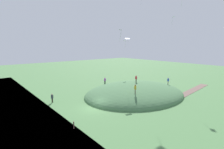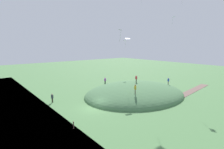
{
  "view_description": "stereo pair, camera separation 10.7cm",
  "coord_description": "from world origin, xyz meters",
  "px_view_note": "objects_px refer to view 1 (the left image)",
  "views": [
    {
      "loc": [
        -15.09,
        -22.82,
        10.29
      ],
      "look_at": [
        3.83,
        0.27,
        5.17
      ],
      "focal_mm": 27.94,
      "sensor_mm": 36.0,
      "label": 1
    },
    {
      "loc": [
        -15.01,
        -22.89,
        10.29
      ],
      "look_at": [
        3.83,
        0.27,
        5.17
      ],
      "focal_mm": 27.94,
      "sensor_mm": 36.0,
      "label": 2
    }
  ],
  "objects_px": {
    "kite_2": "(125,42)",
    "kite_7": "(121,31)",
    "person_on_hilltop": "(52,97)",
    "person_near_shore": "(105,80)",
    "mooring_post": "(74,125)",
    "kite_6": "(173,18)",
    "person_walking_path": "(135,88)",
    "kite_0": "(127,39)",
    "person_with_child": "(136,78)",
    "person_watching_kites": "(168,80)"
  },
  "relations": [
    {
      "from": "person_with_child",
      "to": "person_walking_path",
      "type": "distance_m",
      "value": 7.68
    },
    {
      "from": "person_on_hilltop",
      "to": "kite_6",
      "type": "xyz_separation_m",
      "value": [
        24.91,
        -7.87,
        15.13
      ]
    },
    {
      "from": "kite_2",
      "to": "kite_6",
      "type": "xyz_separation_m",
      "value": [
        2.06,
        -13.3,
        5.02
      ]
    },
    {
      "from": "person_walking_path",
      "to": "person_watching_kites",
      "type": "bearing_deg",
      "value": 127.56
    },
    {
      "from": "kite_6",
      "to": "mooring_post",
      "type": "relative_size",
      "value": 1.93
    },
    {
      "from": "person_near_shore",
      "to": "kite_7",
      "type": "distance_m",
      "value": 18.58
    },
    {
      "from": "person_walking_path",
      "to": "person_near_shore",
      "type": "xyz_separation_m",
      "value": [
        2.16,
        11.64,
        -0.7
      ]
    },
    {
      "from": "person_walking_path",
      "to": "person_watching_kites",
      "type": "xyz_separation_m",
      "value": [
        12.46,
        1.55,
        -0.5
      ]
    },
    {
      "from": "kite_6",
      "to": "person_near_shore",
      "type": "bearing_deg",
      "value": 140.39
    },
    {
      "from": "person_near_shore",
      "to": "kite_0",
      "type": "bearing_deg",
      "value": -174.86
    },
    {
      "from": "kite_0",
      "to": "kite_7",
      "type": "bearing_deg",
      "value": -138.13
    },
    {
      "from": "person_near_shore",
      "to": "kite_0",
      "type": "relative_size",
      "value": 1.07
    },
    {
      "from": "person_with_child",
      "to": "mooring_post",
      "type": "distance_m",
      "value": 19.81
    },
    {
      "from": "person_with_child",
      "to": "kite_0",
      "type": "height_order",
      "value": "kite_0"
    },
    {
      "from": "mooring_post",
      "to": "person_walking_path",
      "type": "bearing_deg",
      "value": 7.36
    },
    {
      "from": "kite_2",
      "to": "kite_7",
      "type": "distance_m",
      "value": 24.46
    },
    {
      "from": "kite_7",
      "to": "kite_2",
      "type": "bearing_deg",
      "value": 45.21
    },
    {
      "from": "kite_6",
      "to": "kite_7",
      "type": "xyz_separation_m",
      "value": [
        -19.28,
        -4.05,
        -4.02
      ]
    },
    {
      "from": "person_walking_path",
      "to": "kite_7",
      "type": "height_order",
      "value": "kite_7"
    },
    {
      "from": "person_near_shore",
      "to": "kite_7",
      "type": "height_order",
      "value": "kite_7"
    },
    {
      "from": "person_on_hilltop",
      "to": "person_watching_kites",
      "type": "height_order",
      "value": "person_watching_kites"
    },
    {
      "from": "person_walking_path",
      "to": "person_watching_kites",
      "type": "height_order",
      "value": "person_walking_path"
    },
    {
      "from": "kite_6",
      "to": "mooring_post",
      "type": "xyz_separation_m",
      "value": [
        -26.55,
        -3.61,
        -15.7
      ]
    },
    {
      "from": "person_with_child",
      "to": "person_on_hilltop",
      "type": "relative_size",
      "value": 0.95
    },
    {
      "from": "person_on_hilltop",
      "to": "person_watching_kites",
      "type": "distance_m",
      "value": 24.99
    },
    {
      "from": "kite_0",
      "to": "mooring_post",
      "type": "bearing_deg",
      "value": -152.85
    },
    {
      "from": "person_on_hilltop",
      "to": "kite_6",
      "type": "relative_size",
      "value": 0.91
    },
    {
      "from": "person_with_child",
      "to": "person_walking_path",
      "type": "bearing_deg",
      "value": -26.42
    },
    {
      "from": "person_near_shore",
      "to": "mooring_post",
      "type": "height_order",
      "value": "person_near_shore"
    },
    {
      "from": "kite_0",
      "to": "kite_7",
      "type": "distance_m",
      "value": 14.58
    },
    {
      "from": "person_watching_kites",
      "to": "kite_6",
      "type": "xyz_separation_m",
      "value": [
        1.37,
        0.42,
        13.81
      ]
    },
    {
      "from": "mooring_post",
      "to": "kite_7",
      "type": "bearing_deg",
      "value": -3.4
    },
    {
      "from": "kite_0",
      "to": "kite_7",
      "type": "xyz_separation_m",
      "value": [
        -10.85,
        -9.73,
        0.59
      ]
    },
    {
      "from": "person_walking_path",
      "to": "person_on_hilltop",
      "type": "xyz_separation_m",
      "value": [
        -11.07,
        9.84,
        -1.82
      ]
    },
    {
      "from": "kite_0",
      "to": "kite_7",
      "type": "relative_size",
      "value": 0.91
    },
    {
      "from": "person_with_child",
      "to": "kite_6",
      "type": "bearing_deg",
      "value": 90.62
    },
    {
      "from": "kite_0",
      "to": "kite_7",
      "type": "height_order",
      "value": "kite_7"
    },
    {
      "from": "person_on_hilltop",
      "to": "kite_7",
      "type": "height_order",
      "value": "kite_7"
    },
    {
      "from": "person_on_hilltop",
      "to": "kite_2",
      "type": "height_order",
      "value": "kite_2"
    },
    {
      "from": "person_near_shore",
      "to": "mooring_post",
      "type": "bearing_deg",
      "value": 97.68
    },
    {
      "from": "person_with_child",
      "to": "person_watching_kites",
      "type": "distance_m",
      "value": 7.67
    },
    {
      "from": "person_watching_kites",
      "to": "kite_6",
      "type": "bearing_deg",
      "value": -23.41
    },
    {
      "from": "person_walking_path",
      "to": "kite_0",
      "type": "relative_size",
      "value": 1.14
    },
    {
      "from": "person_walking_path",
      "to": "kite_2",
      "type": "distance_m",
      "value": 20.99
    },
    {
      "from": "person_walking_path",
      "to": "kite_7",
      "type": "xyz_separation_m",
      "value": [
        -5.44,
        -2.07,
        9.29
      ]
    },
    {
      "from": "person_near_shore",
      "to": "kite_6",
      "type": "distance_m",
      "value": 20.64
    },
    {
      "from": "kite_0",
      "to": "kite_6",
      "type": "bearing_deg",
      "value": -33.98
    },
    {
      "from": "person_walking_path",
      "to": "kite_7",
      "type": "bearing_deg",
      "value": -38.64
    },
    {
      "from": "person_on_hilltop",
      "to": "kite_7",
      "type": "bearing_deg",
      "value": 159.3
    },
    {
      "from": "person_watching_kites",
      "to": "person_with_child",
      "type": "bearing_deg",
      "value": 111.69
    }
  ]
}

